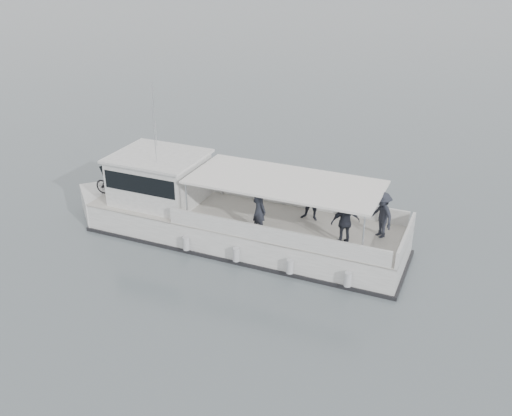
# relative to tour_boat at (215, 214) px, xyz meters

# --- Properties ---
(ground) EXTENTS (1400.00, 1400.00, 0.00)m
(ground) POSITION_rel_tour_boat_xyz_m (0.67, -1.79, -1.03)
(ground) COLOR #535D61
(ground) RESTS_ON ground
(tour_boat) EXTENTS (14.95, 6.88, 6.27)m
(tour_boat) POSITION_rel_tour_boat_xyz_m (0.00, 0.00, 0.00)
(tour_boat) COLOR white
(tour_boat) RESTS_ON ground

